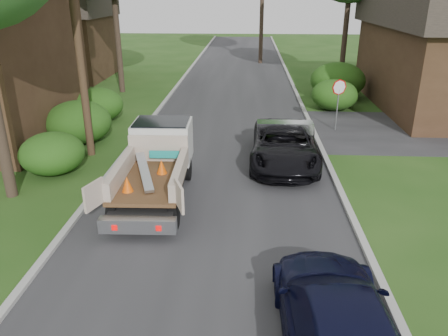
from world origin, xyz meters
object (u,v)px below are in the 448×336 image
house_left_far (59,37)px  flatbed_truck (158,157)px  stop_sign (339,94)px  utility_pole (76,23)px  black_pickup (285,144)px  navy_suv (338,324)px

house_left_far → flatbed_truck: bearing=-60.3°
stop_sign → utility_pole: size_ratio=0.25×
stop_sign → black_pickup: 5.40m
black_pickup → navy_suv: size_ratio=1.08×
house_left_far → navy_suv: (16.14, -27.32, -2.31)m
navy_suv → house_left_far: bearing=-61.0°
utility_pole → black_pickup: 9.04m
flatbed_truck → navy_suv: size_ratio=1.09×
utility_pole → flatbed_truck: (3.45, -3.12, -4.03)m
stop_sign → navy_suv: (-2.56, -14.32, -1.04)m
house_left_far → black_pickup: house_left_far is taller
utility_pole → navy_suv: bearing=-51.7°
house_left_far → black_pickup: (15.90, -17.50, -2.29)m
stop_sign → house_left_far: (-18.70, 13.00, 1.27)m
stop_sign → black_pickup: (-2.80, -4.50, -1.01)m
utility_pole → flatbed_truck: bearing=-42.0°
house_left_far → black_pickup: size_ratio=1.37×
utility_pole → black_pickup: bearing=-3.5°
stop_sign → utility_pole: utility_pole is taller
house_left_far → navy_suv: bearing=-59.4°
stop_sign → flatbed_truck: 10.17m
utility_pole → house_left_far: 18.93m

